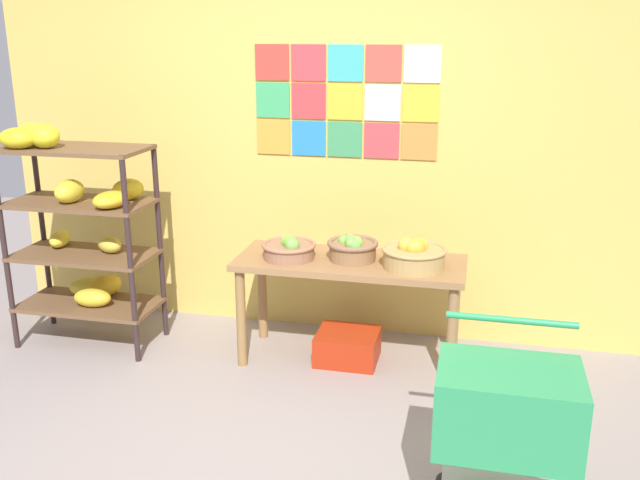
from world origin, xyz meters
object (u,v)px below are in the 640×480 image
object	(u,v)px
banana_shelf_unit	(80,224)
fruit_basket_right	(353,248)
display_table	(350,275)
shopping_cart	(507,415)
fruit_basket_centre	(414,255)
fruit_basket_left	(289,249)
produce_crate_under_table	(348,346)

from	to	relation	value
banana_shelf_unit	fruit_basket_right	xyz separation A→B (m)	(1.78, 0.11, -0.07)
display_table	shopping_cart	xyz separation A→B (m)	(0.92, -1.35, -0.07)
fruit_basket_centre	fruit_basket_left	size ratio (longest dim) A/B	1.14
banana_shelf_unit	fruit_basket_left	distance (m)	1.40
fruit_basket_centre	produce_crate_under_table	bearing A→B (deg)	172.13
fruit_basket_left	produce_crate_under_table	distance (m)	0.74
banana_shelf_unit	shopping_cart	xyz separation A→B (m)	(2.69, -1.25, -0.32)
fruit_basket_right	fruit_basket_left	distance (m)	0.39
fruit_basket_left	produce_crate_under_table	world-z (taller)	fruit_basket_left
banana_shelf_unit	display_table	world-z (taller)	banana_shelf_unit
fruit_basket_centre	fruit_basket_right	xyz separation A→B (m)	(-0.38, 0.06, -0.00)
fruit_basket_centre	fruit_basket_right	world-z (taller)	fruit_basket_centre
fruit_basket_right	fruit_basket_left	world-z (taller)	fruit_basket_right
fruit_basket_centre	fruit_basket_left	xyz separation A→B (m)	(-0.77, 0.01, -0.02)
display_table	fruit_basket_centre	bearing A→B (deg)	-8.63
fruit_basket_left	shopping_cart	bearing A→B (deg)	-45.11
fruit_basket_centre	produce_crate_under_table	size ratio (longest dim) A/B	0.99
shopping_cart	produce_crate_under_table	bearing A→B (deg)	112.50
fruit_basket_centre	fruit_basket_right	size ratio (longest dim) A/B	1.22
fruit_basket_centre	shopping_cart	bearing A→B (deg)	-67.93
display_table	fruit_basket_right	world-z (taller)	fruit_basket_right
shopping_cart	display_table	bearing A→B (deg)	112.17
banana_shelf_unit	produce_crate_under_table	distance (m)	1.91
banana_shelf_unit	display_table	xyz separation A→B (m)	(1.77, 0.10, -0.24)
banana_shelf_unit	shopping_cart	size ratio (longest dim) A/B	1.74
shopping_cart	banana_shelf_unit	bearing A→B (deg)	143.08
fruit_basket_right	shopping_cart	world-z (taller)	shopping_cart
display_table	produce_crate_under_table	world-z (taller)	display_table
produce_crate_under_table	shopping_cart	xyz separation A→B (m)	(0.93, -1.35, 0.41)
fruit_basket_right	shopping_cart	size ratio (longest dim) A/B	0.37
fruit_basket_right	shopping_cart	xyz separation A→B (m)	(0.91, -1.36, -0.25)
display_table	shopping_cart	distance (m)	1.64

